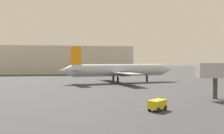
% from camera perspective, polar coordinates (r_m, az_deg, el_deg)
% --- Properties ---
extents(airplane_distant, '(33.82, 26.20, 9.85)m').
position_cam_1_polar(airplane_distant, '(68.31, 1.68, -0.73)').
color(airplane_distant, '#B2BCCC').
rests_on(airplane_distant, ground_plane).
extents(baggage_cart, '(2.67, 2.54, 1.30)m').
position_cam_1_polar(baggage_cart, '(30.53, 10.50, -8.55)').
color(baggage_cart, gold).
rests_on(baggage_cart, ground_plane).
extents(terminal_building, '(74.60, 18.56, 12.96)m').
position_cam_1_polar(terminal_building, '(121.91, -13.40, 1.58)').
color(terminal_building, beige).
rests_on(terminal_building, ground_plane).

